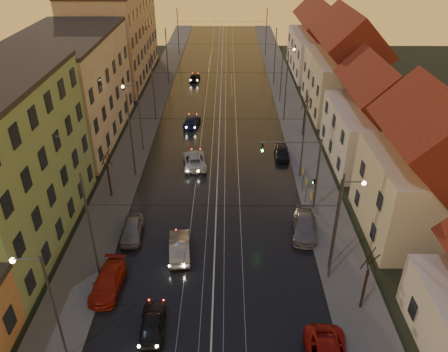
{
  "coord_description": "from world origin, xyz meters",
  "views": [
    {
      "loc": [
        0.93,
        -15.49,
        23.12
      ],
      "look_at": [
        0.71,
        19.13,
        2.89
      ],
      "focal_mm": 35.0,
      "sensor_mm": 36.0,
      "label": 1
    }
  ],
  "objects_px": {
    "street_lamp_2": "(137,111)",
    "parked_left_3": "(132,229)",
    "traffic_light_mast": "(307,166)",
    "parked_right_2": "(282,152)",
    "street_lamp_3": "(284,69)",
    "driving_car_1": "(179,247)",
    "driving_car_0": "(152,323)",
    "street_lamp_0": "(47,299)",
    "street_lamp_1": "(341,217)",
    "parked_right_1": "(305,227)",
    "driving_car_2": "(194,160)",
    "parked_left_2": "(108,282)",
    "driving_car_3": "(192,121)",
    "driving_car_4": "(195,77)"
  },
  "relations": [
    {
      "from": "parked_right_2",
      "to": "parked_left_2",
      "type": "bearing_deg",
      "value": -123.63
    },
    {
      "from": "driving_car_0",
      "to": "driving_car_3",
      "type": "distance_m",
      "value": 33.08
    },
    {
      "from": "parked_left_3",
      "to": "parked_right_2",
      "type": "height_order",
      "value": "parked_left_3"
    },
    {
      "from": "driving_car_2",
      "to": "parked_right_1",
      "type": "xyz_separation_m",
      "value": [
        10.16,
        -11.98,
        0.0
      ]
    },
    {
      "from": "street_lamp_1",
      "to": "parked_left_3",
      "type": "bearing_deg",
      "value": 166.41
    },
    {
      "from": "driving_car_1",
      "to": "street_lamp_1",
      "type": "bearing_deg",
      "value": 165.9
    },
    {
      "from": "street_lamp_3",
      "to": "parked_left_2",
      "type": "bearing_deg",
      "value": -113.58
    },
    {
      "from": "driving_car_1",
      "to": "driving_car_4",
      "type": "xyz_separation_m",
      "value": [
        -1.65,
        44.19,
        -0.11
      ]
    },
    {
      "from": "street_lamp_3",
      "to": "driving_car_1",
      "type": "relative_size",
      "value": 1.78
    },
    {
      "from": "street_lamp_3",
      "to": "parked_left_3",
      "type": "relative_size",
      "value": 1.95
    },
    {
      "from": "traffic_light_mast",
      "to": "parked_right_2",
      "type": "distance_m",
      "value": 11.08
    },
    {
      "from": "street_lamp_0",
      "to": "traffic_light_mast",
      "type": "distance_m",
      "value": 23.42
    },
    {
      "from": "street_lamp_1",
      "to": "parked_right_2",
      "type": "xyz_separation_m",
      "value": [
        -1.95,
        18.32,
        -4.23
      ]
    },
    {
      "from": "driving_car_1",
      "to": "parked_right_2",
      "type": "distance_m",
      "value": 19.44
    },
    {
      "from": "parked_left_3",
      "to": "driving_car_2",
      "type": "bearing_deg",
      "value": 67.34
    },
    {
      "from": "driving_car_0",
      "to": "parked_left_2",
      "type": "distance_m",
      "value": 5.24
    },
    {
      "from": "driving_car_1",
      "to": "parked_left_3",
      "type": "height_order",
      "value": "driving_car_1"
    },
    {
      "from": "street_lamp_2",
      "to": "driving_car_4",
      "type": "relative_size",
      "value": 2.17
    },
    {
      "from": "street_lamp_0",
      "to": "parked_left_3",
      "type": "xyz_separation_m",
      "value": [
        2.08,
        11.9,
        -4.19
      ]
    },
    {
      "from": "street_lamp_0",
      "to": "street_lamp_1",
      "type": "bearing_deg",
      "value": 23.72
    },
    {
      "from": "parked_right_1",
      "to": "street_lamp_1",
      "type": "bearing_deg",
      "value": -63.26
    },
    {
      "from": "street_lamp_2",
      "to": "driving_car_4",
      "type": "bearing_deg",
      "value": 79.78
    },
    {
      "from": "driving_car_0",
      "to": "parked_right_1",
      "type": "relative_size",
      "value": 0.79
    },
    {
      "from": "driving_car_2",
      "to": "street_lamp_1",
      "type": "bearing_deg",
      "value": 117.48
    },
    {
      "from": "driving_car_2",
      "to": "driving_car_3",
      "type": "xyz_separation_m",
      "value": [
        -1.05,
        10.78,
        -0.06
      ]
    },
    {
      "from": "street_lamp_0",
      "to": "street_lamp_3",
      "type": "height_order",
      "value": "same"
    },
    {
      "from": "street_lamp_3",
      "to": "driving_car_3",
      "type": "relative_size",
      "value": 1.84
    },
    {
      "from": "street_lamp_2",
      "to": "parked_right_1",
      "type": "bearing_deg",
      "value": -43.04
    },
    {
      "from": "parked_right_2",
      "to": "street_lamp_1",
      "type": "bearing_deg",
      "value": -81.92
    },
    {
      "from": "driving_car_1",
      "to": "street_lamp_3",
      "type": "bearing_deg",
      "value": -115.45
    },
    {
      "from": "traffic_light_mast",
      "to": "parked_right_2",
      "type": "xyz_separation_m",
      "value": [
        -0.84,
        10.32,
        -3.94
      ]
    },
    {
      "from": "street_lamp_0",
      "to": "parked_right_2",
      "type": "xyz_separation_m",
      "value": [
        16.26,
        26.32,
        -4.23
      ]
    },
    {
      "from": "driving_car_0",
      "to": "parked_left_3",
      "type": "xyz_separation_m",
      "value": [
        -3.18,
        9.82,
        0.05
      ]
    },
    {
      "from": "parked_left_3",
      "to": "street_lamp_2",
      "type": "bearing_deg",
      "value": 94.38
    },
    {
      "from": "street_lamp_3",
      "to": "driving_car_0",
      "type": "distance_m",
      "value": 44.08
    },
    {
      "from": "street_lamp_2",
      "to": "traffic_light_mast",
      "type": "distance_m",
      "value": 20.89
    },
    {
      "from": "driving_car_2",
      "to": "parked_right_2",
      "type": "bearing_deg",
      "value": -176.65
    },
    {
      "from": "street_lamp_3",
      "to": "driving_car_0",
      "type": "xyz_separation_m",
      "value": [
        -12.95,
        -41.92,
        -4.24
      ]
    },
    {
      "from": "driving_car_0",
      "to": "driving_car_3",
      "type": "height_order",
      "value": "driving_car_0"
    },
    {
      "from": "driving_car_1",
      "to": "driving_car_2",
      "type": "distance_m",
      "value": 14.76
    },
    {
      "from": "street_lamp_3",
      "to": "driving_car_0",
      "type": "height_order",
      "value": "street_lamp_3"
    },
    {
      "from": "driving_car_0",
      "to": "driving_car_1",
      "type": "distance_m",
      "value": 7.61
    },
    {
      "from": "street_lamp_3",
      "to": "driving_car_2",
      "type": "relative_size",
      "value": 1.6
    },
    {
      "from": "traffic_light_mast",
      "to": "driving_car_0",
      "type": "height_order",
      "value": "traffic_light_mast"
    },
    {
      "from": "street_lamp_2",
      "to": "parked_left_3",
      "type": "height_order",
      "value": "street_lamp_2"
    },
    {
      "from": "street_lamp_3",
      "to": "street_lamp_0",
      "type": "bearing_deg",
      "value": -112.48
    },
    {
      "from": "parked_left_2",
      "to": "parked_left_3",
      "type": "xyz_separation_m",
      "value": [
        0.58,
        6.16,
        0.03
      ]
    },
    {
      "from": "parked_left_2",
      "to": "parked_left_3",
      "type": "relative_size",
      "value": 1.13
    },
    {
      "from": "driving_car_2",
      "to": "parked_left_2",
      "type": "xyz_separation_m",
      "value": [
        -5.04,
        -18.64,
        -0.02
      ]
    },
    {
      "from": "street_lamp_3",
      "to": "driving_car_2",
      "type": "distance_m",
      "value": 23.21
    }
  ]
}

